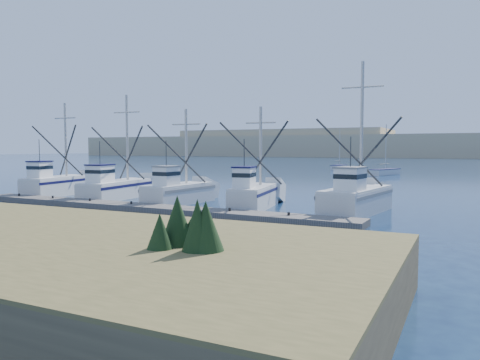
% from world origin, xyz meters
% --- Properties ---
extents(ground, '(500.00, 500.00, 0.00)m').
position_xyz_m(ground, '(0.00, 0.00, 0.00)').
color(ground, '#0D1D3C').
rests_on(ground, ground).
extents(floating_dock, '(31.17, 3.05, 0.41)m').
position_xyz_m(floating_dock, '(-7.12, 5.70, 0.21)').
color(floating_dock, '#625D58').
rests_on(floating_dock, ground).
extents(dune_ridge, '(360.00, 60.00, 10.00)m').
position_xyz_m(dune_ridge, '(0.00, 210.00, 5.00)').
color(dune_ridge, tan).
rests_on(dune_ridge, ground).
extents(trawler_fleet, '(30.87, 8.40, 10.29)m').
position_xyz_m(trawler_fleet, '(-7.07, 10.47, 1.00)').
color(trawler_fleet, silver).
rests_on(trawler_fleet, ground).
extents(sailboat_near, '(4.05, 6.83, 8.10)m').
position_xyz_m(sailboat_near, '(1.45, 56.91, 0.49)').
color(sailboat_near, silver).
rests_on(sailboat_near, ground).
extents(sailboat_far, '(2.03, 5.56, 8.10)m').
position_xyz_m(sailboat_far, '(-9.51, 70.93, 0.50)').
color(sailboat_far, silver).
rests_on(sailboat_far, ground).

